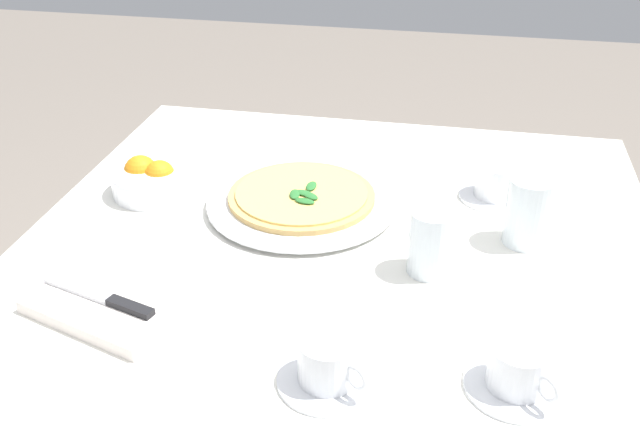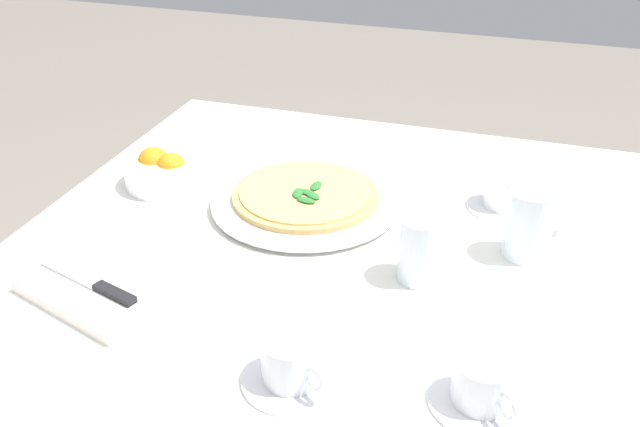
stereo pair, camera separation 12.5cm
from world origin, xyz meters
name	(u,v)px [view 2 (the right image)]	position (x,y,z in m)	size (l,w,h in m)	color
dining_table	(335,308)	(0.00, 0.00, 0.61)	(1.06, 1.06, 0.74)	white
pizza_plate	(306,201)	(0.09, -0.10, 0.75)	(0.34, 0.34, 0.02)	white
pizza	(306,194)	(0.09, -0.10, 0.77)	(0.26, 0.26, 0.02)	#DBAD60
coffee_cup_right_edge	(483,385)	(-0.28, 0.30, 0.77)	(0.13, 0.13, 0.06)	white
coffee_cup_left_edge	(506,193)	(-0.26, -0.21, 0.77)	(0.13, 0.13, 0.07)	white
coffee_cup_center_back	(292,363)	(-0.04, 0.34, 0.77)	(0.13, 0.13, 0.07)	white
water_glass_near_left	(421,252)	(-0.15, 0.06, 0.79)	(0.07, 0.07, 0.11)	white
water_glass_far_left	(528,227)	(-0.30, -0.06, 0.79)	(0.07, 0.07, 0.12)	white
napkin_folded	(94,291)	(0.30, 0.26, 0.75)	(0.25, 0.19, 0.02)	white
dinner_knife	(92,282)	(0.30, 0.25, 0.77)	(0.19, 0.08, 0.01)	silver
citrus_bowl	(163,171)	(0.38, -0.11, 0.77)	(0.15, 0.15, 0.07)	white
menu_card	(578,215)	(-0.38, -0.16, 0.77)	(0.06, 0.07, 0.06)	white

